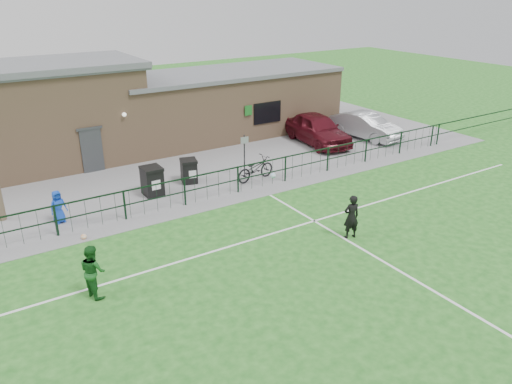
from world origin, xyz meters
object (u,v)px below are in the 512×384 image
bicycle_e (255,169)px  ball_ground (84,237)px  wheelie_bin_left (152,182)px  outfield_player (93,271)px  car_maroon (317,129)px  spectator_child (58,207)px  car_silver (366,126)px  sign_post (244,156)px  wheelie_bin_right (189,172)px

bicycle_e → ball_ground: (-8.22, -1.61, -0.46)m
wheelie_bin_left → outfield_player: size_ratio=0.72×
wheelie_bin_left → car_maroon: bearing=11.1°
spectator_child → ball_ground: 1.96m
car_silver → ball_ground: car_silver is taller
wheelie_bin_left → ball_ground: bearing=-145.0°
bicycle_e → outfield_player: size_ratio=1.28×
sign_post → spectator_child: (-8.44, -0.44, -0.36)m
wheelie_bin_right → car_silver: (11.79, 0.93, 0.23)m
bicycle_e → outfield_player: outfield_player is taller
wheelie_bin_left → wheelie_bin_right: size_ratio=1.15×
sign_post → spectator_child: bearing=-177.0°
wheelie_bin_right → sign_post: sign_post is taller
wheelie_bin_left → bicycle_e: 4.71m
outfield_player → car_maroon: bearing=-75.4°
wheelie_bin_left → sign_post: (4.45, -0.23, 0.42)m
wheelie_bin_right → car_maroon: 8.86m
car_silver → spectator_child: bearing=179.1°
spectator_child → ball_ground: (0.39, -1.84, -0.56)m
car_silver → ball_ground: 17.77m
wheelie_bin_left → spectator_child: size_ratio=0.90×
wheelie_bin_left → sign_post: size_ratio=0.58×
wheelie_bin_left → car_silver: car_silver is taller
wheelie_bin_right → wheelie_bin_left: bearing=-151.3°
sign_post → spectator_child: size_ratio=1.56×
car_silver → bicycle_e: 9.39m
wheelie_bin_left → spectator_child: (-3.99, -0.67, 0.06)m
sign_post → ball_ground: bearing=-164.2°
wheelie_bin_left → wheelie_bin_right: bearing=13.9°
sign_post → ball_ground: size_ratio=9.81×
outfield_player → spectator_child: bearing=-16.8°
sign_post → wheelie_bin_right: bearing=164.4°
bicycle_e → wheelie_bin_right: bearing=54.5°
car_maroon → bicycle_e: bearing=-146.8°
car_maroon → spectator_child: bearing=-162.4°
spectator_child → car_maroon: bearing=-2.2°
wheelie_bin_left → car_silver: (13.72, 1.41, 0.15)m
bicycle_e → car_silver: bearing=-84.2°
car_silver → outfield_player: (-17.94, -7.57, 0.06)m
wheelie_bin_left → car_maroon: size_ratio=0.23×
bicycle_e → ball_ground: bicycle_e is taller
wheelie_bin_left → sign_post: 4.48m
bicycle_e → ball_ground: size_ratio=10.05×
sign_post → spectator_child: 8.46m
spectator_child → car_silver: bearing=-6.1°
wheelie_bin_right → spectator_child: size_ratio=0.78×
wheelie_bin_left → outfield_player: (-4.22, -6.16, 0.20)m
spectator_child → outfield_player: bearing=-105.2°
wheelie_bin_right → spectator_child: (-5.92, -1.14, 0.14)m
car_silver → spectator_child: car_silver is taller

